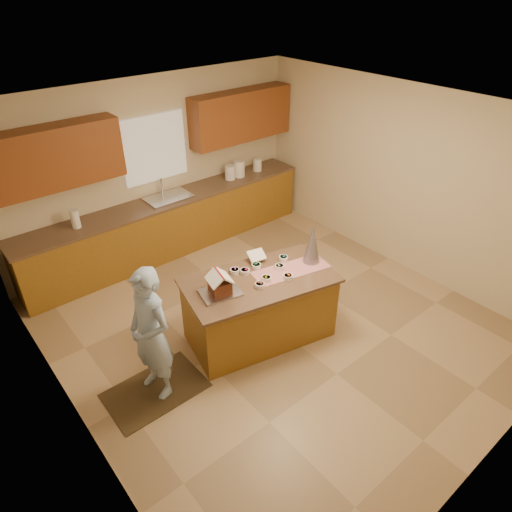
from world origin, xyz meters
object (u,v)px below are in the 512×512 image
at_px(gingerbread_house, 220,285).
at_px(boy, 151,335).
at_px(tinsel_tree, 312,243).
at_px(island_base, 260,309).

bearing_deg(gingerbread_house, boy, -178.42).
xyz_separation_m(tinsel_tree, boy, (-2.15, 0.16, -0.34)).
xyz_separation_m(boy, gingerbread_house, (0.89, 0.02, 0.21)).
distance_m(boy, gingerbread_house, 0.92).
height_order(tinsel_tree, boy, boy).
xyz_separation_m(island_base, tinsel_tree, (0.73, -0.12, 0.72)).
relative_size(boy, gingerbread_house, 4.91).
xyz_separation_m(island_base, gingerbread_house, (-0.52, 0.07, 0.58)).
distance_m(tinsel_tree, boy, 2.18).
bearing_deg(island_base, boy, -169.00).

